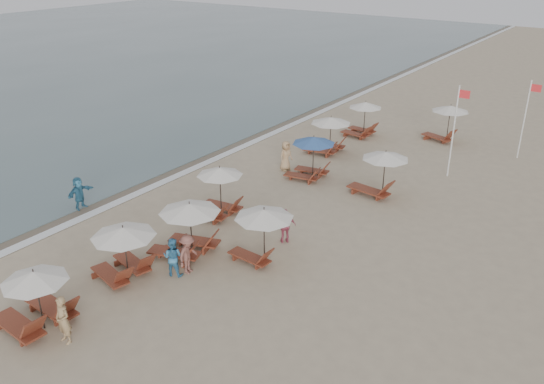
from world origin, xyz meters
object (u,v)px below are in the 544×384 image
Objects in this scene: inland_station_0 at (259,228)px; beachgoer_mid_b at (188,254)px; lounger_station_0 at (34,300)px; flag_pole_near at (455,128)px; lounger_station_4 at (310,157)px; beachgoer_near at (63,320)px; lounger_station_6 at (361,119)px; beachgoer_mid_a at (173,257)px; lounger_station_3 at (217,193)px; inland_station_2 at (445,119)px; beachgoer_far_b at (286,156)px; lounger_station_5 at (327,134)px; inland_station_1 at (377,170)px; lounger_station_1 at (122,250)px; beachgoer_far_a at (285,226)px; waterline_walker at (79,193)px; lounger_station_2 at (186,229)px.

inland_station_0 is 1.64× the size of beachgoer_mid_b.
flag_pole_near reaches higher than lounger_station_0.
lounger_station_4 is 1.55× the size of beachgoer_near.
lounger_station_0 is at bearing -92.60° from lounger_station_4.
lounger_station_4 is at bearing -82.62° from lounger_station_6.
inland_station_0 is 1.69× the size of beachgoer_mid_a.
inland_station_0 is (3.81, -16.01, 0.37)m from lounger_station_6.
inland_station_2 is at bearing 73.67° from lounger_station_3.
beachgoer_mid_a is 0.92× the size of beachgoer_far_b.
lounger_station_6 is (0.21, 3.94, -0.01)m from lounger_station_5.
lounger_station_0 is at bearing -106.16° from inland_station_1.
lounger_station_4 reaches higher than beachgoer_near.
lounger_station_4 is 15.37m from beachgoer_near.
beachgoer_mid_b is (0.35, 0.43, 0.02)m from beachgoer_mid_a.
beachgoer_mid_a is at bearing 131.17° from beachgoer_mid_b.
lounger_station_3 is at bearing -128.47° from inland_station_1.
lounger_station_1 is 1.60× the size of beachgoer_far_b.
lounger_station_4 reaches higher than beachgoer_far_a.
lounger_station_5 reaches higher than waterline_walker.
lounger_station_0 reaches higher than waterline_walker.
inland_station_1 is at bearing 73.84° from lounger_station_0.
beachgoer_near is at bearing -84.45° from lounger_station_2.
beachgoer_mid_a is 1.01× the size of beachgoer_far_a.
lounger_station_4 is at bearing 86.92° from lounger_station_1.
lounger_station_3 is 1.49× the size of beachgoer_far_b.
lounger_station_2 is 10.00m from inland_station_1.
lounger_station_4 is 10.36m from beachgoer_mid_b.
beachgoer_far_b reaches higher than beachgoer_mid_b.
lounger_station_5 is at bearing -93.10° from lounger_station_6.
lounger_station_2 is 1.14× the size of lounger_station_6.
lounger_station_3 is 4.43m from inland_station_0.
lounger_station_4 reaches higher than waterline_walker.
inland_station_2 reaches higher than lounger_station_6.
flag_pole_near reaches higher than beachgoer_mid_a.
lounger_station_0 is at bearing -99.64° from inland_station_2.
flag_pole_near is at bearing -48.44° from beachgoer_far_b.
lounger_station_6 reaches higher than beachgoer_far_b.
lounger_station_4 reaches higher than lounger_station_6.
lounger_station_3 is 0.51× the size of flag_pole_near.
lounger_station_2 is 1.57m from beachgoer_mid_a.
beachgoer_far_a is (-0.83, -16.19, -0.65)m from inland_station_2.
lounger_station_0 is 3.52m from lounger_station_1.
flag_pole_near reaches higher than lounger_station_5.
lounger_station_6 is 9.15m from inland_station_1.
lounger_station_5 is 1.03× the size of inland_station_0.
beachgoer_mid_b is (2.19, -4.21, -0.34)m from lounger_station_3.
beachgoer_mid_a reaches higher than beachgoer_far_a.
lounger_station_3 is at bearing -106.33° from inland_station_2.
inland_station_1 is (4.83, 6.08, 0.18)m from lounger_station_3.
waterline_walker is (-7.43, 6.22, -0.03)m from beachgoer_near.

